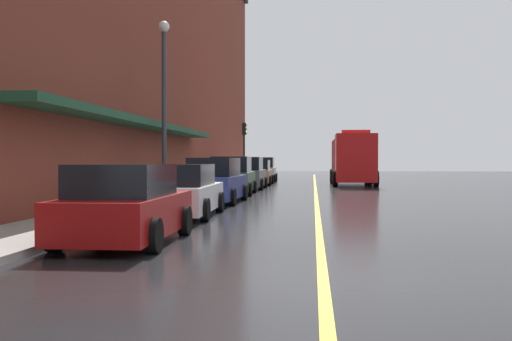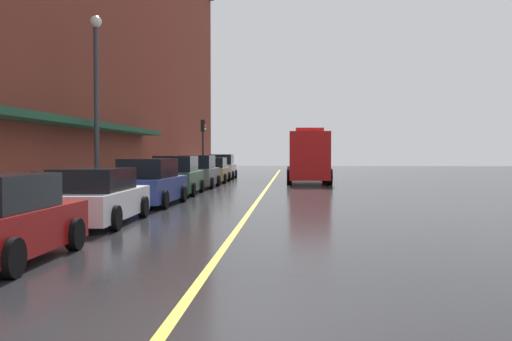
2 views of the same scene
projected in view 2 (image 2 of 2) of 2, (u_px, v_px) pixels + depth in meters
ground_plane at (266, 189)px, 31.38m from camera, size 112.00×112.00×0.00m
sidewalk_left at (154, 187)px, 31.77m from camera, size 2.40×70.00×0.15m
lane_center_stripe at (266, 189)px, 31.38m from camera, size 0.16×70.00×0.01m
brick_building_left at (26, 12)px, 30.89m from camera, size 12.03×64.00×18.95m
parked_car_1 at (96, 197)px, 15.97m from camera, size 2.18×4.90×1.54m
parked_car_2 at (150, 183)px, 21.68m from camera, size 2.16×4.86×1.75m
parked_car_3 at (177, 176)px, 27.29m from camera, size 2.20×4.64×1.82m
parked_car_4 at (198, 172)px, 32.75m from camera, size 2.17×4.29×1.83m
parked_car_5 at (213, 171)px, 38.50m from camera, size 2.12×4.46×1.65m
parked_car_6 at (222, 167)px, 43.80m from camera, size 2.07×4.30×1.85m
fire_truck at (308, 157)px, 38.66m from camera, size 2.79×8.82×3.50m
parking_meter_0 at (35, 187)px, 15.19m from camera, size 0.14×0.18×1.33m
parking_meter_1 at (174, 169)px, 33.09m from camera, size 0.14×0.18×1.33m
parking_meter_2 at (68, 183)px, 17.42m from camera, size 0.14×0.18×1.33m
parking_meter_3 at (88, 180)px, 19.10m from camera, size 0.14×0.18×1.33m
street_lamp_left at (96, 88)px, 21.68m from camera, size 0.44×0.44×6.94m
traffic_light_near at (203, 137)px, 43.44m from camera, size 0.38×0.36×4.30m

